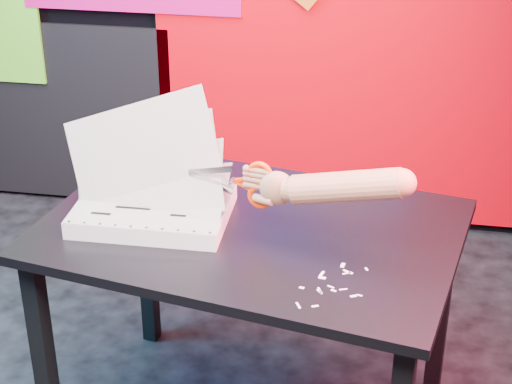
# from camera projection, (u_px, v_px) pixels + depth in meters

# --- Properties ---
(room) EXTENTS (3.01, 3.01, 2.71)m
(room) POSITION_uv_depth(u_px,v_px,m) (46.00, 15.00, 2.14)
(room) COLOR #2C2C2E
(room) RESTS_ON ground
(backdrop) EXTENTS (2.88, 0.05, 2.08)m
(backdrop) POSITION_uv_depth(u_px,v_px,m) (204.00, 13.00, 3.59)
(backdrop) COLOR red
(backdrop) RESTS_ON ground
(work_table) EXTENTS (1.27, 0.97, 0.75)m
(work_table) POSITION_uv_depth(u_px,v_px,m) (250.00, 255.00, 2.44)
(work_table) COLOR black
(work_table) RESTS_ON ground
(printout_stack) EXTENTS (0.50, 0.32, 0.39)m
(printout_stack) POSITION_uv_depth(u_px,v_px,m) (153.00, 207.00, 2.43)
(printout_stack) COLOR white
(printout_stack) RESTS_ON work_table
(scissors) EXTENTS (0.25, 0.06, 0.14)m
(scissors) POSITION_uv_depth(u_px,v_px,m) (254.00, 184.00, 2.31)
(scissors) COLOR #ADADAD
(scissors) RESTS_ON printout_stack
(hand_forearm) EXTENTS (0.45, 0.14, 0.17)m
(hand_forearm) POSITION_uv_depth(u_px,v_px,m) (334.00, 187.00, 2.22)
(hand_forearm) COLOR #AB6B3F
(hand_forearm) RESTS_ON work_table
(paper_clippings) EXTENTS (0.17, 0.22, 0.00)m
(paper_clippings) POSITION_uv_depth(u_px,v_px,m) (332.00, 283.00, 2.14)
(paper_clippings) COLOR silver
(paper_clippings) RESTS_ON work_table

